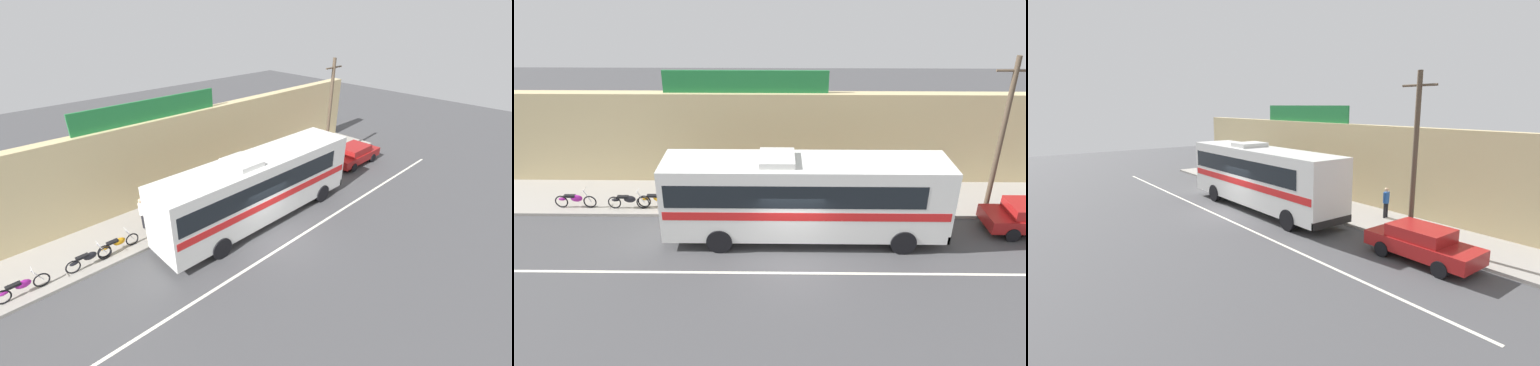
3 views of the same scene
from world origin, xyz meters
The scene contains 13 objects.
ground_plane centered at (0.00, 0.00, 0.00)m, with size 70.00×70.00×0.00m, color #444447.
sidewalk_slab centered at (0.00, 5.20, 0.07)m, with size 30.00×3.60×0.14m, color gray.
storefront_facade centered at (0.00, 7.35, 2.40)m, with size 30.00×0.70×4.80m, color tan.
storefront_billboard centered at (-2.14, 7.35, 5.35)m, with size 8.14×0.12×1.10m, color #1E7538.
road_center_stripe centered at (0.00, -0.80, 0.00)m, with size 30.00×0.14×0.01m, color silver.
intercity_bus centered at (0.49, 1.78, 2.07)m, with size 11.59×2.60×3.78m.
parked_car centered at (10.57, 2.36, 0.74)m, with size 4.29×1.83×1.37m.
utility_pole centered at (9.08, 3.78, 3.86)m, with size 1.60×0.22×7.17m.
motorcycle_black centered at (-7.57, 3.94, 0.57)m, with size 1.96×0.56×0.94m.
motorcycle_blue centered at (-10.09, 4.00, 0.57)m, with size 1.96×0.56×0.94m.
motorcycle_red centered at (-6.21, 4.07, 0.57)m, with size 1.93×0.56×0.94m.
pedestrian_by_curb centered at (-4.47, 4.92, 1.16)m, with size 0.30×0.48×1.75m.
pedestrian_near_shop centered at (6.27, 5.72, 1.06)m, with size 0.30×0.48×1.59m.
Camera 1 is at (-10.23, -9.50, 10.26)m, focal length 24.07 mm.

